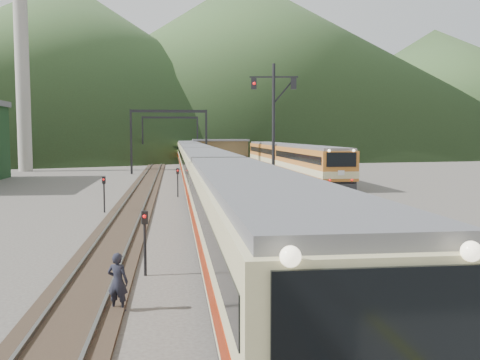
{
  "coord_description": "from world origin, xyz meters",
  "views": [
    {
      "loc": [
        -2.3,
        -12.37,
        4.91
      ],
      "look_at": [
        1.9,
        21.43,
        2.0
      ],
      "focal_mm": 40.0,
      "sensor_mm": 36.0,
      "label": 1
    }
  ],
  "objects": [
    {
      "name": "main_train",
      "position": [
        0.0,
        46.29,
        2.12
      ],
      "size": [
        3.1,
        106.06,
        3.78
      ],
      "color": "#CBC28A",
      "rests_on": "track_main"
    },
    {
      "name": "track_second",
      "position": [
        11.5,
        40.0,
        0.07
      ],
      "size": [
        2.6,
        200.0,
        0.23
      ],
      "color": "black",
      "rests_on": "ground"
    },
    {
      "name": "ground",
      "position": [
        0.0,
        0.0,
        0.0
      ],
      "size": [
        400.0,
        400.0,
        0.0
      ],
      "primitive_type": "plane",
      "color": "#47423D",
      "rests_on": "ground"
    },
    {
      "name": "short_signal_c",
      "position": [
        -6.67,
        21.83,
        1.46
      ],
      "size": [
        0.25,
        0.2,
        2.27
      ],
      "color": "black",
      "rests_on": "ground"
    },
    {
      "name": "hill_c",
      "position": [
        110.0,
        210.0,
        25.0
      ],
      "size": [
        160.0,
        160.0,
        50.0
      ],
      "primitive_type": "cone",
      "color": "#364B27",
      "rests_on": "ground"
    },
    {
      "name": "gantry_near",
      "position": [
        -2.85,
        55.0,
        5.59
      ],
      "size": [
        9.55,
        0.25,
        8.0
      ],
      "color": "black",
      "rests_on": "ground"
    },
    {
      "name": "short_signal_a",
      "position": [
        -3.32,
        6.15,
        1.46
      ],
      "size": [
        0.25,
        0.2,
        2.27
      ],
      "color": "black",
      "rests_on": "ground"
    },
    {
      "name": "track_far",
      "position": [
        -5.0,
        40.0,
        0.07
      ],
      "size": [
        2.6,
        200.0,
        0.23
      ],
      "color": "black",
      "rests_on": "ground"
    },
    {
      "name": "track_main",
      "position": [
        0.0,
        40.0,
        0.07
      ],
      "size": [
        2.6,
        200.0,
        0.23
      ],
      "color": "black",
      "rests_on": "ground"
    },
    {
      "name": "station_shed",
      "position": [
        5.6,
        78.0,
        2.57
      ],
      "size": [
        9.4,
        4.4,
        3.1
      ],
      "color": "brown",
      "rests_on": "platform"
    },
    {
      "name": "platform",
      "position": [
        5.6,
        38.0,
        0.5
      ],
      "size": [
        8.0,
        100.0,
        1.0
      ],
      "primitive_type": "cube",
      "color": "gray",
      "rests_on": "ground"
    },
    {
      "name": "short_signal_b",
      "position": [
        -2.0,
        29.62,
        1.46
      ],
      "size": [
        0.23,
        0.18,
        2.27
      ],
      "color": "black",
      "rests_on": "ground"
    },
    {
      "name": "signal_mast",
      "position": [
        2.24,
        11.76,
        5.33
      ],
      "size": [
        2.19,
        0.49,
        7.11
      ],
      "color": "black",
      "rests_on": "platform"
    },
    {
      "name": "hill_a",
      "position": [
        -40.0,
        190.0,
        30.0
      ],
      "size": [
        180.0,
        180.0,
        60.0
      ],
      "primitive_type": "cone",
      "color": "#364B27",
      "rests_on": "ground"
    },
    {
      "name": "second_train",
      "position": [
        11.5,
        51.62,
        2.13
      ],
      "size": [
        3.11,
        42.28,
        3.79
      ],
      "color": "#B76A26",
      "rests_on": "track_second"
    },
    {
      "name": "worker",
      "position": [
        -3.88,
        2.47,
        0.83
      ],
      "size": [
        0.7,
        0.58,
        1.65
      ],
      "primitive_type": "imported",
      "rotation": [
        0.0,
        0.0,
        2.8
      ],
      "color": "black",
      "rests_on": "ground"
    },
    {
      "name": "smokestack",
      "position": [
        -22.0,
        62.0,
        15.0
      ],
      "size": [
        1.8,
        1.8,
        30.0
      ],
      "primitive_type": "cylinder",
      "color": "#9E998E",
      "rests_on": "ground"
    },
    {
      "name": "hill_b",
      "position": [
        30.0,
        230.0,
        37.5
      ],
      "size": [
        220.0,
        220.0,
        75.0
      ],
      "primitive_type": "cone",
      "color": "#364B27",
      "rests_on": "ground"
    },
    {
      "name": "gantry_far",
      "position": [
        -2.85,
        80.0,
        5.59
      ],
      "size": [
        9.55,
        0.25,
        8.0
      ],
      "color": "black",
      "rests_on": "ground"
    }
  ]
}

